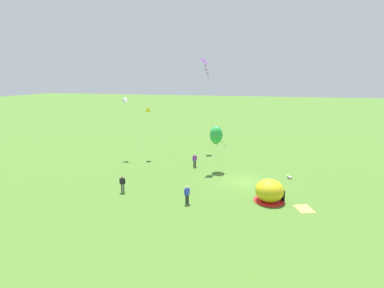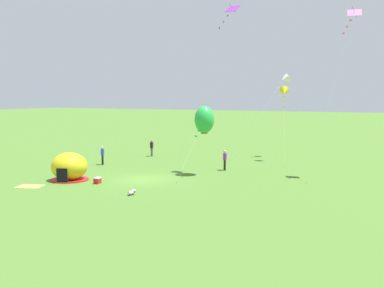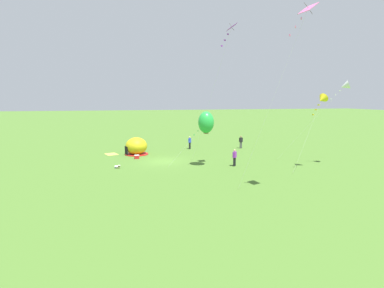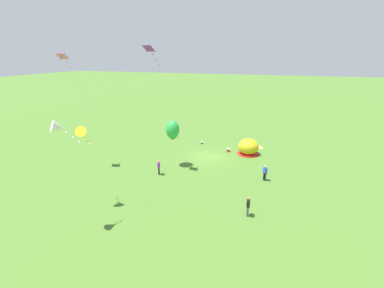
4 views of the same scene
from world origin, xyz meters
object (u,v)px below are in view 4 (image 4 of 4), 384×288
object	(u,v)px
cooler_box	(228,150)
person_far_back	(265,172)
person_watching_sky	(248,206)
kite_pink	(65,60)
kite_purple	(151,52)
kite_green	(173,130)
person_center_field	(159,167)
popup_tent	(248,147)
kite_yellow	(82,133)
toddler_crawling	(202,143)
kite_white	(58,128)

from	to	relation	value
cooler_box	person_far_back	distance (m)	8.98
person_watching_sky	kite_pink	world-z (taller)	kite_pink
kite_purple	kite_green	xyz separation A→B (m)	(-1.40, -1.81, -8.37)
person_center_field	person_watching_sky	distance (m)	11.28
popup_tent	kite_purple	world-z (taller)	kite_purple
cooler_box	kite_yellow	world-z (taller)	kite_yellow
toddler_crawling	person_center_field	distance (m)	11.65
person_center_field	person_watching_sky	xyz separation A→B (m)	(-10.19, 4.83, 0.00)
person_far_back	kite_white	distance (m)	19.66
popup_tent	cooler_box	world-z (taller)	popup_tent
cooler_box	kite_green	distance (m)	9.53
toddler_crawling	kite_yellow	xyz separation A→B (m)	(4.72, 18.85, 6.50)
cooler_box	person_watching_sky	size ratio (longest dim) A/B	0.33
kite_purple	kite_yellow	world-z (taller)	kite_purple
person_center_field	person_far_back	distance (m)	11.40
person_watching_sky	kite_white	size ratio (longest dim) A/B	0.20
kite_purple	toddler_crawling	bearing A→B (deg)	-103.29
person_center_field	kite_purple	size ratio (longest dim) A/B	0.13
kite_white	person_watching_sky	bearing A→B (deg)	-155.74
person_watching_sky	kite_yellow	distance (m)	14.63
cooler_box	kite_green	world-z (taller)	kite_green
cooler_box	person_far_back	size ratio (longest dim) A/B	0.33
kite_white	kite_purple	bearing A→B (deg)	-97.05
cooler_box	person_center_field	bearing A→B (deg)	57.43
popup_tent	kite_yellow	distance (m)	21.19
cooler_box	kite_purple	xyz separation A→B (m)	(6.83, 8.42, 12.58)
kite_green	kite_yellow	size ratio (longest dim) A/B	0.76
cooler_box	kite_purple	distance (m)	16.61
person_center_field	person_far_back	size ratio (longest dim) A/B	1.00
popup_tent	toddler_crawling	xyz separation A→B (m)	(7.03, -2.15, -0.82)
kite_yellow	cooler_box	bearing A→B (deg)	-118.37
person_watching_sky	kite_purple	world-z (taller)	kite_purple
kite_green	kite_yellow	xyz separation A→B (m)	(3.64, 10.18, 2.25)
person_far_back	kite_green	bearing A→B (deg)	-3.79
person_watching_sky	kite_purple	xyz separation A→B (m)	(10.99, -5.85, 11.84)
kite_yellow	popup_tent	bearing A→B (deg)	-125.13
toddler_crawling	kite_green	size ratio (longest dim) A/B	0.10
popup_tent	kite_green	size ratio (longest dim) A/B	0.51
person_far_back	person_watching_sky	xyz separation A→B (m)	(1.01, 6.96, 0.00)
popup_tent	kite_white	bearing A→B (deg)	61.08
kite_pink	kite_white	bearing A→B (deg)	128.19
popup_tent	kite_yellow	size ratio (longest dim) A/B	0.39
toddler_crawling	kite_yellow	distance (m)	20.49
kite_yellow	kite_pink	world-z (taller)	kite_pink
popup_tent	person_far_back	distance (m)	7.64
person_far_back	kite_green	xyz separation A→B (m)	(10.60, -0.70, 3.46)
kite_white	kite_yellow	xyz separation A→B (m)	(0.83, -3.07, -1.30)
person_watching_sky	kite_yellow	world-z (taller)	kite_yellow
popup_tent	person_watching_sky	xyz separation A→B (m)	(-1.48, 14.18, -0.03)
popup_tent	kite_purple	distance (m)	17.29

